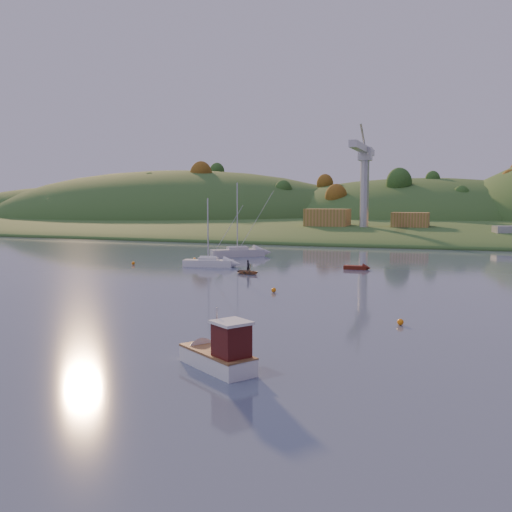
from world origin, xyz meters
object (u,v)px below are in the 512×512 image
(fishing_boat, at_px, (213,352))
(red_tender, at_px, (360,268))
(sailboat_near, at_px, (237,252))
(sailboat_far, at_px, (208,262))
(canoe, at_px, (248,272))

(fishing_boat, distance_m, red_tender, 49.01)
(sailboat_near, xyz_separation_m, sailboat_far, (1.34, -14.93, -0.13))
(canoe, bearing_deg, sailboat_far, 69.57)
(fishing_boat, xyz_separation_m, red_tender, (0.54, 49.01, -0.62))
(sailboat_near, xyz_separation_m, canoe, (9.67, -20.77, -0.47))
(sailboat_near, height_order, sailboat_far, sailboat_near)
(fishing_boat, bearing_deg, canoe, -38.32)
(red_tender, bearing_deg, sailboat_far, -172.05)
(sailboat_far, xyz_separation_m, canoe, (8.33, -5.84, -0.35))
(sailboat_far, bearing_deg, canoe, -45.42)
(red_tender, bearing_deg, canoe, -145.44)
(fishing_boat, relative_size, sailboat_far, 0.64)
(sailboat_far, bearing_deg, sailboat_near, 84.77)
(fishing_boat, distance_m, sailboat_near, 63.95)
(sailboat_far, height_order, canoe, sailboat_far)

